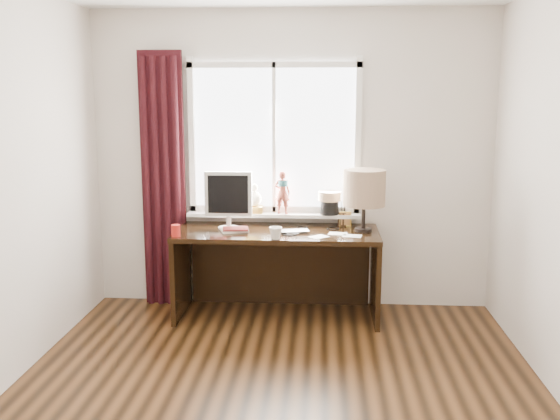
# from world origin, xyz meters

# --- Properties ---
(floor) EXTENTS (3.50, 4.00, 0.00)m
(floor) POSITION_xyz_m (0.00, 0.00, 0.00)
(floor) COLOR #502E15
(floor) RESTS_ON ground
(wall_back) EXTENTS (3.50, 0.00, 2.60)m
(wall_back) POSITION_xyz_m (0.00, 2.00, 1.30)
(wall_back) COLOR beige
(wall_back) RESTS_ON ground
(wall_front) EXTENTS (3.50, 0.00, 2.60)m
(wall_front) POSITION_xyz_m (0.00, -2.00, 1.30)
(wall_front) COLOR beige
(wall_front) RESTS_ON ground
(laptop) EXTENTS (0.33, 0.25, 0.02)m
(laptop) POSITION_xyz_m (0.02, 1.56, 0.76)
(laptop) COLOR silver
(laptop) RESTS_ON desk
(mug) EXTENTS (0.14, 0.14, 0.10)m
(mug) POSITION_xyz_m (-0.09, 1.33, 0.80)
(mug) COLOR white
(mug) RESTS_ON desk
(red_cup) EXTENTS (0.07, 0.07, 0.10)m
(red_cup) POSITION_xyz_m (-0.90, 1.37, 0.80)
(red_cup) COLOR #A91B14
(red_cup) RESTS_ON desk
(window) EXTENTS (1.52, 0.22, 1.40)m
(window) POSITION_xyz_m (-0.16, 1.95, 1.30)
(window) COLOR white
(window) RESTS_ON ground
(curtain) EXTENTS (0.38, 0.09, 2.25)m
(curtain) POSITION_xyz_m (-1.13, 1.91, 1.12)
(curtain) COLOR black
(curtain) RESTS_ON floor
(desk) EXTENTS (1.70, 0.70, 0.75)m
(desk) POSITION_xyz_m (-0.10, 1.73, 0.51)
(desk) COLOR #311D0D
(desk) RESTS_ON floor
(monitor) EXTENTS (0.40, 0.18, 0.49)m
(monitor) POSITION_xyz_m (-0.52, 1.69, 1.03)
(monitor) COLOR beige
(monitor) RESTS_ON desk
(notebook_stack) EXTENTS (0.26, 0.22, 0.03)m
(notebook_stack) POSITION_xyz_m (-0.45, 1.58, 0.77)
(notebook_stack) COLOR beige
(notebook_stack) RESTS_ON desk
(brush_holder) EXTENTS (0.09, 0.09, 0.25)m
(brush_holder) POSITION_xyz_m (0.46, 1.88, 0.81)
(brush_holder) COLOR black
(brush_holder) RESTS_ON desk
(icon_frame) EXTENTS (0.10, 0.03, 0.13)m
(icon_frame) POSITION_xyz_m (0.48, 1.85, 0.81)
(icon_frame) COLOR gold
(icon_frame) RESTS_ON desk
(table_lamp) EXTENTS (0.35, 0.35, 0.52)m
(table_lamp) POSITION_xyz_m (0.62, 1.65, 1.11)
(table_lamp) COLOR black
(table_lamp) RESTS_ON desk
(loose_papers) EXTENTS (0.44, 0.28, 0.00)m
(loose_papers) POSITION_xyz_m (0.39, 1.48, 0.75)
(loose_papers) COLOR white
(loose_papers) RESTS_ON desk
(desk_cables) EXTENTS (0.52, 0.42, 0.01)m
(desk_cables) POSITION_xyz_m (0.15, 1.64, 0.75)
(desk_cables) COLOR black
(desk_cables) RESTS_ON desk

